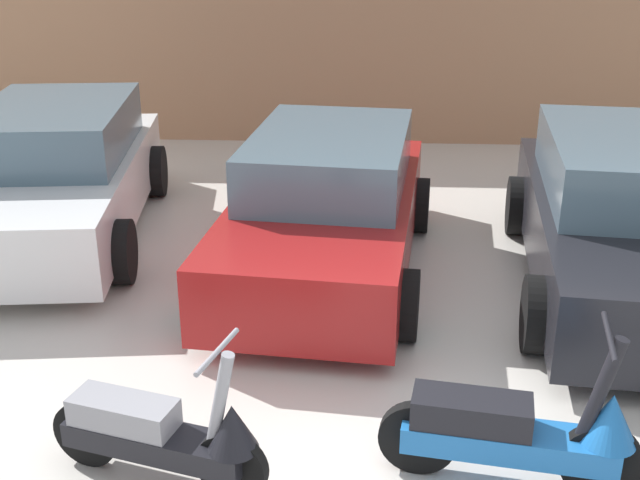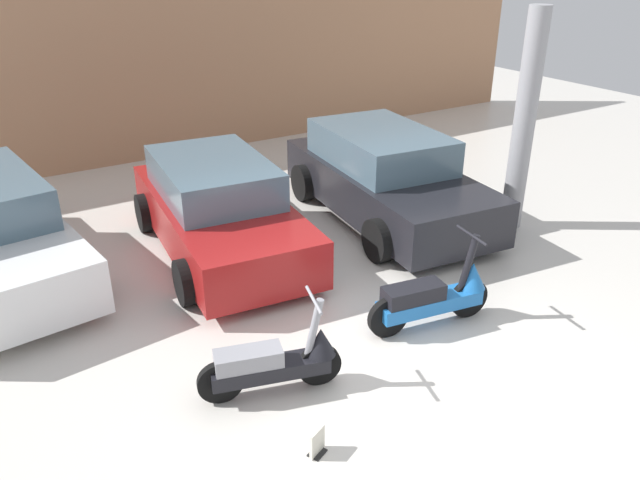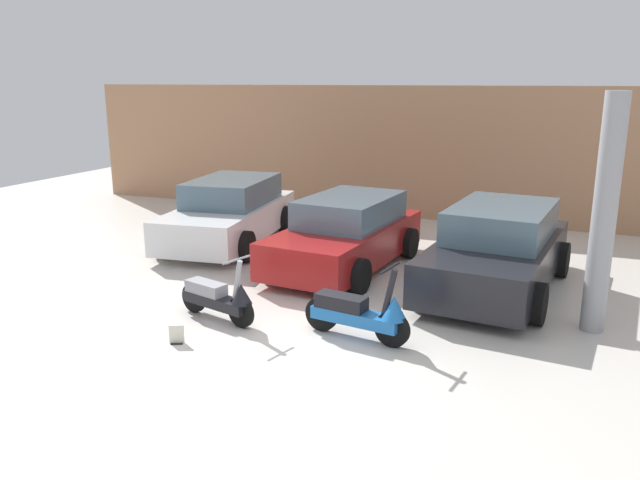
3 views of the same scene
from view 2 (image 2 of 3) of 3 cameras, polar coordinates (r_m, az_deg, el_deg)
name	(u,v)px [view 2 (image 2 of 3)]	position (r m, az deg, el deg)	size (l,w,h in m)	color
ground_plane	(413,374)	(6.74, 8.51, -12.04)	(28.00, 28.00, 0.00)	silver
wall_back	(142,78)	(13.20, -15.95, 14.06)	(19.60, 0.12, 3.31)	tan
scooter_front_left	(277,361)	(6.26, -3.99, -11.00)	(1.42, 0.67, 1.01)	black
scooter_front_right	(435,295)	(7.36, 10.51, -5.00)	(1.57, 0.61, 1.10)	black
car_rear_center	(219,209)	(9.02, -9.25, 2.79)	(2.20, 4.06, 1.33)	maroon
car_rear_right	(385,177)	(10.11, 5.98, 5.74)	(2.35, 4.31, 1.41)	black
placard_near_left_scooter	(317,444)	(5.74, -0.26, -18.12)	(0.20, 0.18, 0.26)	black
support_column_side	(524,123)	(9.88, 18.16, 10.12)	(0.32, 0.32, 3.31)	#99999E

